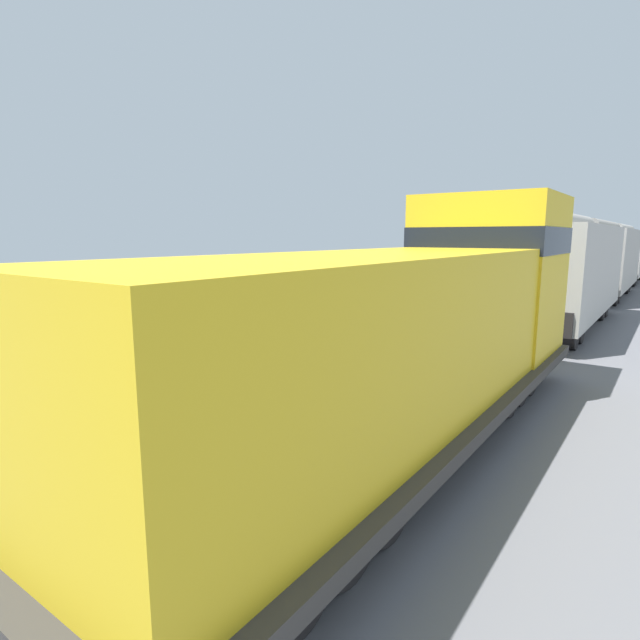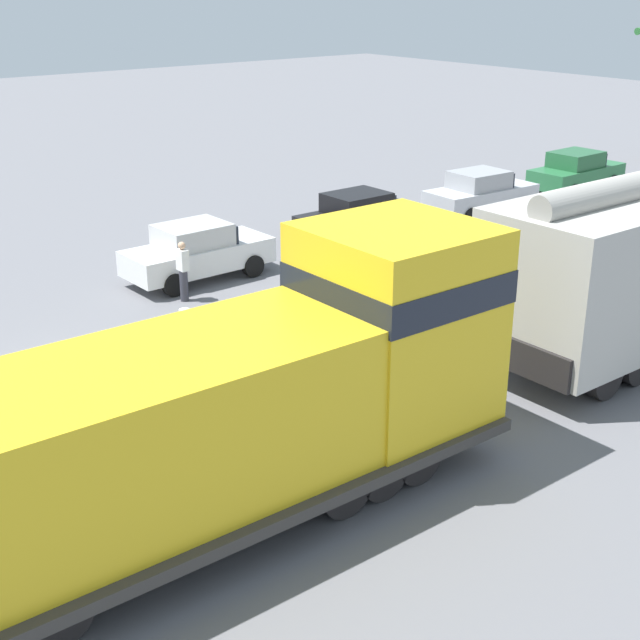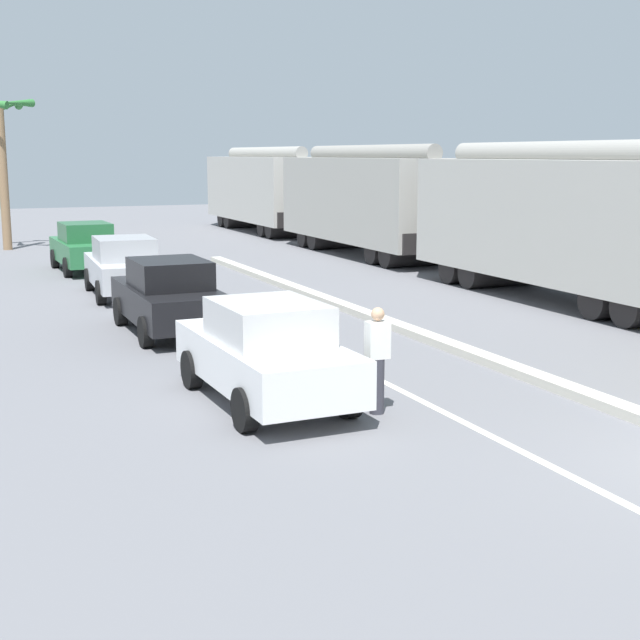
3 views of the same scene
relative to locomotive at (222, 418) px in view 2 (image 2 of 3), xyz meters
name	(u,v)px [view 2 (image 2 of 3)]	position (x,y,z in m)	size (l,w,h in m)	color
ground_plane	(85,388)	(-5.90, 0.29, -1.80)	(120.00, 120.00, 0.00)	slate
median_curb	(312,320)	(-5.90, 6.29, -1.72)	(0.36, 36.00, 0.16)	beige
lane_stripe	(257,297)	(-8.30, 6.29, -1.79)	(0.14, 36.00, 0.01)	silver
locomotive	(222,418)	(0.00, 0.00, 0.00)	(3.10, 11.61, 4.20)	gold
parked_car_white	(197,251)	(-10.58, 5.85, -0.98)	(1.91, 4.24, 1.62)	silver
parked_car_black	(359,217)	(-10.64, 11.90, -0.98)	(1.85, 4.21, 1.62)	black
parked_car_silver	(480,193)	(-10.52, 17.46, -0.98)	(1.98, 4.27, 1.62)	#B7BABF
parked_car_green	(576,172)	(-10.69, 23.20, -0.98)	(1.93, 4.25, 1.62)	#286B3D
cyclist	(185,350)	(-4.68, 2.02, -0.98)	(1.30, 1.20, 1.71)	black
pedestrian_by_cars	(183,270)	(-9.26, 4.63, -0.95)	(0.34, 0.22, 1.62)	#33333D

